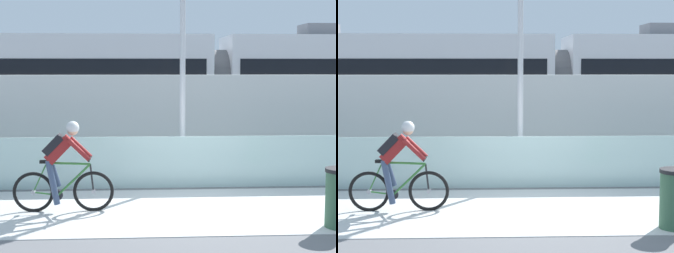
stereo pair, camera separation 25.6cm
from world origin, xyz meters
TOP-DOWN VIEW (x-y plane):
  - ground_plane at (0.00, 0.00)m, footprint 200.00×200.00m
  - bike_path_deck at (0.00, 0.00)m, footprint 32.00×3.20m
  - glass_parapet at (0.00, 1.85)m, footprint 32.00×0.05m
  - concrete_barrier_wall at (0.00, 3.65)m, footprint 32.00×0.36m
  - tram_rail_near at (0.00, 6.13)m, footprint 32.00×0.08m
  - tram_rail_far at (0.00, 7.57)m, footprint 32.00×0.08m
  - tram at (1.41, 6.85)m, footprint 22.56×2.54m
  - cyclist_on_bike at (-2.29, -0.00)m, footprint 1.77×0.58m
  - lamp_post_antenna at (0.00, 2.15)m, footprint 0.28×0.28m

SIDE VIEW (x-z plane):
  - ground_plane at x=0.00m, z-range 0.00..0.00m
  - tram_rail_near at x=0.00m, z-range 0.00..0.01m
  - tram_rail_far at x=0.00m, z-range 0.00..0.01m
  - bike_path_deck at x=0.00m, z-range 0.00..0.01m
  - glass_parapet at x=0.00m, z-range 0.00..1.09m
  - cyclist_on_bike at x=-2.29m, z-range -0.01..1.60m
  - concrete_barrier_wall at x=0.00m, z-range 0.00..2.35m
  - tram at x=1.41m, z-range -0.01..3.80m
  - lamp_post_antenna at x=0.00m, z-range 0.69..5.89m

